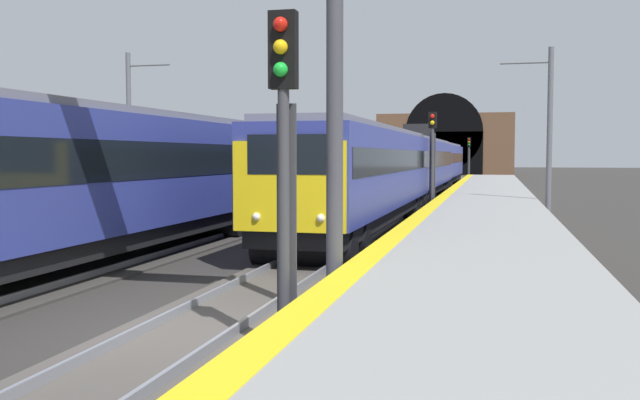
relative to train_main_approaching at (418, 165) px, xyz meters
The scene contains 13 objects.
ground_plane 33.80m from the train_main_approaching, behind, with size 320.00×320.00×0.00m, color #302D2B.
platform_right 34.04m from the train_main_approaching, behind, with size 112.00×4.12×1.05m, color gray.
platform_right_edge_strip 33.84m from the train_main_approaching, behind, with size 112.00×0.50×0.01m, color yellow.
track_main_line 33.80m from the train_main_approaching, behind, with size 160.00×2.61×0.21m.
train_main_approaching is the anchor object (origin of this frame).
train_adjacent_platform 8.71m from the train_main_approaching, 144.53° to the left, with size 63.66×2.85×4.95m.
railway_signal_near 34.60m from the train_main_approaching, behind, with size 0.39×0.38×4.80m.
railway_signal_mid 10.89m from the train_main_approaching, behind, with size 0.39×0.38×4.84m.
railway_signal_far 37.63m from the train_main_approaching, ahead, with size 0.39×0.38×4.82m.
overhead_signal_gantry 32.66m from the train_main_approaching, behind, with size 0.70×9.37×6.89m.
tunnel_portal 60.38m from the train_main_approaching, ahead, with size 2.30×19.73×11.74m.
catenary_mast_near 18.57m from the train_main_approaching, 140.54° to the left, with size 0.22×2.18×7.53m.
catenary_mast_far 15.56m from the train_main_approaching, 154.36° to the right, with size 0.22×2.10×7.16m.
Camera 1 is at (-10.11, -4.60, 2.85)m, focal length 39.59 mm.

